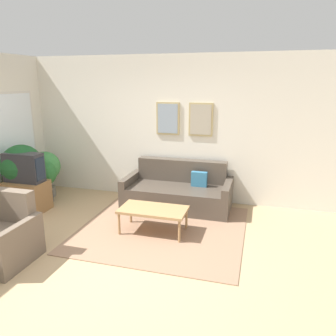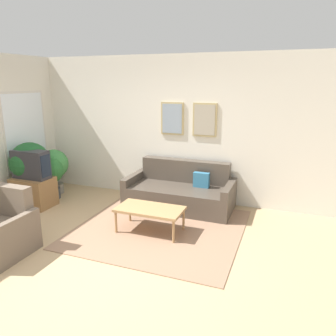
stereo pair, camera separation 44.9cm
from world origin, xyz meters
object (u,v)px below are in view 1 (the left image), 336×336
object	(u,v)px
coffee_table	(153,211)
armchair	(1,240)
tv	(24,167)
potted_plant_tall	(22,167)
couch	(178,192)

from	to	relation	value
coffee_table	armchair	world-z (taller)	armchair
tv	armchair	world-z (taller)	tv
tv	armchair	bearing A→B (deg)	-61.48
potted_plant_tall	couch	bearing A→B (deg)	14.94
tv	armchair	xyz separation A→B (m)	(0.83, -1.53, -0.49)
armchair	potted_plant_tall	world-z (taller)	potted_plant_tall
couch	potted_plant_tall	distance (m)	2.84
armchair	couch	bearing A→B (deg)	74.39
coffee_table	tv	size ratio (longest dim) A/B	1.49
couch	tv	world-z (taller)	tv
couch	potted_plant_tall	bearing A→B (deg)	-165.06
couch	armchair	bearing A→B (deg)	-124.77
coffee_table	potted_plant_tall	world-z (taller)	potted_plant_tall
couch	coffee_table	distance (m)	1.14
potted_plant_tall	coffee_table	bearing A→B (deg)	-9.03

